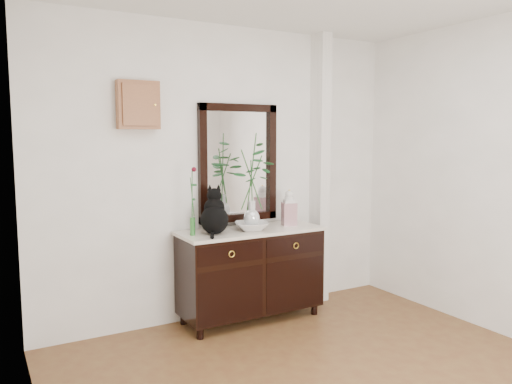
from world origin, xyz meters
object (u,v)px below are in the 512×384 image
cat (214,211)px  ginger_jar (289,207)px  sideboard (251,269)px  lotus_bowl (252,226)px

cat → ginger_jar: (0.78, 0.01, -0.03)m
sideboard → ginger_jar: ginger_jar is taller
sideboard → ginger_jar: bearing=-1.2°
cat → ginger_jar: size_ratio=1.16×
sideboard → cat: size_ratio=3.34×
lotus_bowl → ginger_jar: (0.43, 0.04, 0.14)m
lotus_bowl → ginger_jar: ginger_jar is taller
lotus_bowl → cat: bearing=174.3°
sideboard → lotus_bowl: (-0.02, -0.05, 0.41)m
cat → ginger_jar: bearing=25.0°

